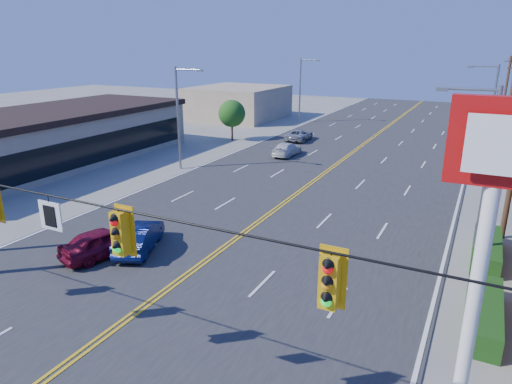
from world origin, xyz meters
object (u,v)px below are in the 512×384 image
at_px(signal_span, 19,228).
at_px(car_silver, 299,135).
at_px(kfc_pylon, 490,205).
at_px(car_white, 287,150).
at_px(car_magenta, 103,243).
at_px(car_blue, 139,238).

height_order(signal_span, car_silver, signal_span).
bearing_deg(kfc_pylon, car_white, 121.74).
bearing_deg(car_magenta, signal_span, 139.69).
bearing_deg(car_white, kfc_pylon, 121.71).
relative_size(signal_span, kfc_pylon, 2.86).
xyz_separation_m(signal_span, car_white, (-4.89, 29.89, -4.30)).
xyz_separation_m(signal_span, kfc_pylon, (11.12, 4.00, 1.16)).
height_order(signal_span, car_white, signal_span).
height_order(kfc_pylon, car_silver, kfc_pylon).
bearing_deg(car_silver, signal_span, 96.87).
bearing_deg(car_white, car_blue, 93.86).
height_order(kfc_pylon, car_magenta, kfc_pylon).
bearing_deg(signal_span, kfc_pylon, 19.78).
height_order(car_magenta, car_white, car_magenta).
xyz_separation_m(kfc_pylon, car_blue, (-14.55, 4.34, -5.38)).
distance_m(kfc_pylon, car_white, 30.93).
height_order(car_magenta, car_blue, car_magenta).
distance_m(signal_span, car_white, 30.59).
bearing_deg(signal_span, car_magenta, 122.59).
bearing_deg(car_blue, car_magenta, 27.46).
xyz_separation_m(signal_span, car_blue, (-3.43, 8.34, -4.22)).
relative_size(kfc_pylon, car_silver, 1.98).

